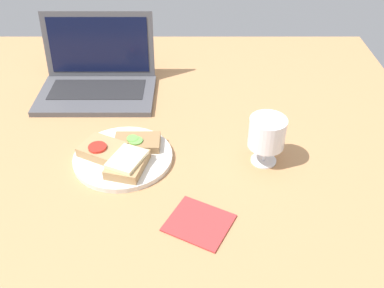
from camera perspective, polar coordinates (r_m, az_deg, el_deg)
wooden_table at (r=109.32cm, az=-3.16°, el=-1.39°), size 140.00×140.00×3.00cm
plate at (r=106.19cm, az=-9.33°, el=-1.78°), size 24.23×24.23×1.31cm
sandwich_with_cheese at (r=100.93cm, az=-8.78°, el=-2.54°), size 10.29×12.21×3.21cm
sandwich_with_cucumber at (r=107.74cm, az=-7.49°, el=0.24°), size 11.37×7.00×2.44cm
sandwich_with_tomato at (r=106.53cm, az=-12.08°, el=-0.72°), size 12.52×11.59×2.92cm
wine_glass at (r=101.39cm, az=9.78°, el=1.25°), size 8.72×8.72×12.27cm
laptop at (r=133.52cm, az=-12.69°, el=8.61°), size 34.28×24.59×21.56cm
napkin at (r=90.02cm, az=0.79°, el=-10.46°), size 16.15×15.55×0.40cm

